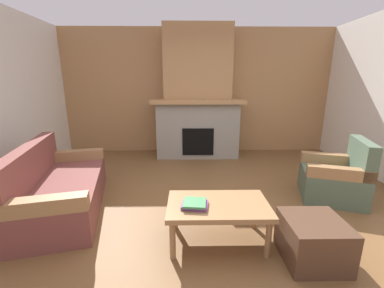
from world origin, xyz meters
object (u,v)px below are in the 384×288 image
(couch, at_px, (59,189))
(ottoman, at_px, (313,240))
(fireplace, at_px, (197,102))
(coffee_table, at_px, (218,208))
(armchair, at_px, (336,178))

(couch, height_order, ottoman, couch)
(fireplace, bearing_deg, coffee_table, -88.32)
(couch, relative_size, armchair, 2.04)
(fireplace, bearing_deg, ottoman, -74.59)
(armchair, relative_size, coffee_table, 0.96)
(armchair, bearing_deg, couch, -175.81)
(couch, bearing_deg, ottoman, -19.07)
(fireplace, height_order, ottoman, fireplace)
(fireplace, xyz_separation_m, armchair, (1.84, -2.14, -0.87))
(armchair, height_order, coffee_table, armchair)
(armchair, xyz_separation_m, ottoman, (-0.92, -1.22, -0.09))
(couch, bearing_deg, armchair, 4.19)
(fireplace, distance_m, couch, 3.15)
(fireplace, relative_size, couch, 1.39)
(fireplace, relative_size, armchair, 2.82)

